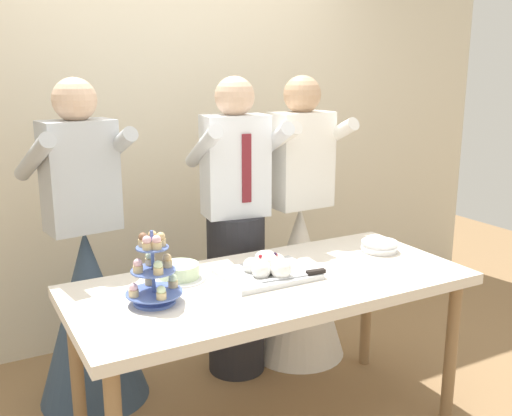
{
  "coord_description": "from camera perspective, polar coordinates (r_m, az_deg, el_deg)",
  "views": [
    {
      "loc": [
        -1.24,
        -2.13,
        1.71
      ],
      "look_at": [
        -0.0,
        0.15,
        1.07
      ],
      "focal_mm": 40.98,
      "sensor_mm": 36.0,
      "label": 1
    }
  ],
  "objects": [
    {
      "name": "rear_wall",
      "position": [
        3.73,
        -9.14,
        9.57
      ],
      "size": [
        5.2,
        0.1,
        2.9
      ],
      "primitive_type": "cube",
      "color": "beige",
      "rests_on": "ground_plane"
    },
    {
      "name": "person_guest",
      "position": [
        3.12,
        -16.03,
        -8.03
      ],
      "size": [
        0.56,
        0.56,
        1.66
      ],
      "color": "#334760",
      "rests_on": "ground_plane"
    },
    {
      "name": "person_groom",
      "position": [
        3.23,
        -1.97,
        -3.64
      ],
      "size": [
        0.51,
        0.54,
        1.66
      ],
      "color": "#232328",
      "rests_on": "ground_plane"
    },
    {
      "name": "plate_stack",
      "position": [
        3.09,
        11.95,
        -3.66
      ],
      "size": [
        0.19,
        0.19,
        0.05
      ],
      "color": "white",
      "rests_on": "dessert_table"
    },
    {
      "name": "person_bride",
      "position": [
        3.48,
        4.23,
        -5.22
      ],
      "size": [
        0.56,
        0.56,
        1.66
      ],
      "color": "white",
      "rests_on": "ground_plane"
    },
    {
      "name": "round_cake",
      "position": [
        2.66,
        -7.52,
        -6.24
      ],
      "size": [
        0.24,
        0.24,
        0.07
      ],
      "color": "white",
      "rests_on": "dessert_table"
    },
    {
      "name": "dessert_table",
      "position": [
        2.67,
        1.57,
        -8.5
      ],
      "size": [
        1.8,
        0.8,
        0.78
      ],
      "color": "silver",
      "rests_on": "ground_plane"
    },
    {
      "name": "cupcake_stand",
      "position": [
        2.39,
        -9.99,
        -6.22
      ],
      "size": [
        0.23,
        0.23,
        0.31
      ],
      "color": "#4C66B2",
      "rests_on": "dessert_table"
    },
    {
      "name": "main_cake_tray",
      "position": [
        2.66,
        1.18,
        -5.92
      ],
      "size": [
        0.44,
        0.31,
        0.12
      ],
      "color": "silver",
      "rests_on": "dessert_table"
    }
  ]
}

